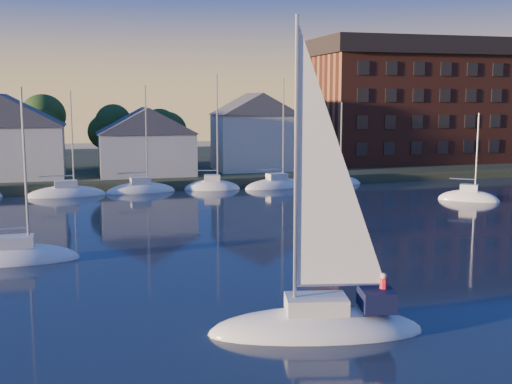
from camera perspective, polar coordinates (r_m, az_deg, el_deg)
name	(u,v)px	position (r m, az deg, el deg)	size (l,w,h in m)	color
ground	(452,365)	(26.52, 17.05, -14.51)	(260.00, 260.00, 0.00)	black
shoreline_land	(176,166)	(97.01, -7.16, 2.28)	(160.00, 50.00, 2.00)	#2D3820
wooden_dock	(204,186)	(74.46, -4.67, 0.49)	(120.00, 3.00, 1.00)	brown
clubhouse_west	(4,135)	(79.13, -21.47, 4.72)	(13.65, 9.45, 9.64)	silver
clubhouse_centre	(146,140)	(78.05, -9.74, 4.55)	(11.55, 8.40, 8.08)	silver
clubhouse_east	(255,131)	(82.47, -0.12, 5.47)	(10.50, 8.40, 9.80)	silver
condo_block	(415,100)	(97.74, 13.97, 7.90)	(31.00, 17.00, 17.40)	brown
tree_line	(203,121)	(85.00, -4.76, 6.32)	(93.40, 5.40, 8.90)	#362518
moored_fleet	(98,193)	(70.28, -13.88, -0.11)	(63.50, 2.40, 12.05)	white
hero_sailboat	(319,319)	(28.54, 5.66, -11.21)	(9.84, 4.87, 14.61)	white
drifting_sailboat_left	(17,260)	(42.95, -20.49, -5.72)	(7.73, 2.69, 11.92)	white
drifting_sailboat_right	(468,200)	(67.36, 18.36, -0.66)	(5.92, 5.20, 9.80)	white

